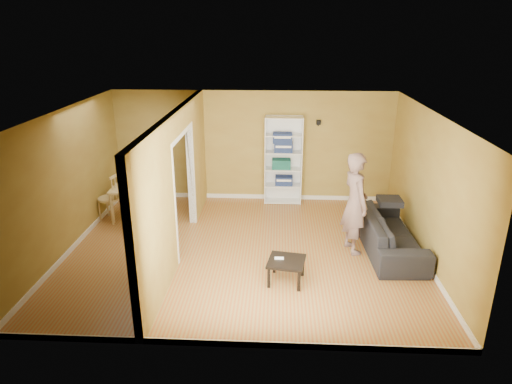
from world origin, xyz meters
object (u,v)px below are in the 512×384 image
Objects in this scene: chair_near at (133,207)px; coffee_table at (286,263)px; chair_far at (149,188)px; chair_left at (109,197)px; dining_table at (140,191)px; person at (356,195)px; sofa at (390,227)px; bookshelf at (283,160)px.

coffee_table is at bearing -8.77° from chair_near.
chair_near is 0.98× the size of chair_far.
chair_left is 1.02× the size of chair_near.
chair_far is at bearing 111.10° from chair_near.
chair_far is at bearing 86.27° from dining_table.
person reaches higher than chair_near.
chair_left is at bearing -174.89° from dining_table.
sofa is 2.27× the size of chair_left.
chair_left is at bearing 59.59° from person.
chair_near is (-4.34, 0.67, -0.61)m from person.
person is (-0.69, -0.08, 0.67)m from sofa.
chair_left is 1.00× the size of chair_far.
coffee_table is 0.57× the size of chair_left.
person reaches higher than chair_far.
chair_left reaches higher than sofa.
chair_near is (0.69, -0.52, -0.01)m from chair_left.
bookshelf is at bearing 119.11° from chair_left.
chair_near reaches higher than sofa.
sofa reaches higher than dining_table.
coffee_table is (-1.94, -1.26, -0.11)m from sofa.
sofa is at bearing 88.94° from chair_left.
chair_near is (-3.09, 1.85, 0.18)m from coffee_table.
coffee_table is (-1.25, -1.18, -0.78)m from person.
sofa is 2.26× the size of chair_far.
sofa is at bearing 161.22° from chair_far.
sofa is 5.19m from dining_table.
chair_near is at bearing 81.08° from sofa.
person reaches higher than bookshelf.
coffee_table is at bearing -38.07° from dining_table.
dining_table is at bearing -158.02° from bookshelf.
chair_left is (-0.67, -0.06, -0.14)m from dining_table.
sofa is at bearing 32.98° from coffee_table.
chair_left is at bearing 40.14° from chair_far.
person is 3.82× the size of coffee_table.
coffee_table is 0.58× the size of chair_near.
person is at bearing 157.56° from chair_far.
chair_far reaches higher than coffee_table.
chair_left is (-3.78, 2.37, 0.18)m from coffee_table.
chair_far is at bearing 68.97° from sofa.
sofa is at bearing 15.41° from chair_near.
chair_left is (-5.72, 1.12, 0.07)m from sofa.
sofa is 5.07m from chair_near.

